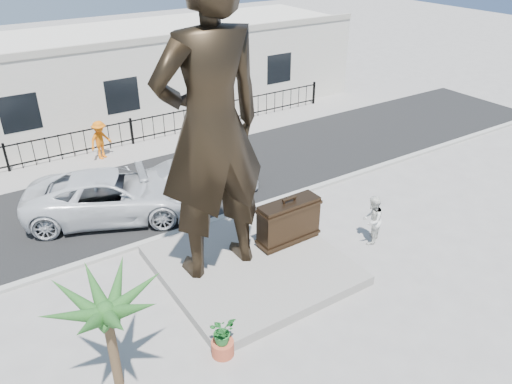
{
  "coord_description": "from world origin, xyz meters",
  "views": [
    {
      "loc": [
        -7.08,
        -8.9,
        9.35
      ],
      "look_at": [
        0.0,
        2.0,
        2.3
      ],
      "focal_mm": 35.0,
      "sensor_mm": 36.0,
      "label": 1
    }
  ],
  "objects_px": {
    "suitcase": "(289,222)",
    "tourist": "(372,220)",
    "car_white": "(113,195)",
    "statue": "(211,128)"
  },
  "relations": [
    {
      "from": "statue",
      "to": "tourist",
      "type": "xyz_separation_m",
      "value": [
        5.02,
        -1.35,
        -3.79
      ]
    },
    {
      "from": "tourist",
      "to": "suitcase",
      "type": "bearing_deg",
      "value": -56.5
    },
    {
      "from": "suitcase",
      "to": "tourist",
      "type": "height_order",
      "value": "suitcase"
    },
    {
      "from": "statue",
      "to": "car_white",
      "type": "relative_size",
      "value": 1.44
    },
    {
      "from": "tourist",
      "to": "car_white",
      "type": "height_order",
      "value": "car_white"
    },
    {
      "from": "statue",
      "to": "car_white",
      "type": "distance_m",
      "value": 6.34
    },
    {
      "from": "tourist",
      "to": "car_white",
      "type": "xyz_separation_m",
      "value": [
        -6.5,
        6.21,
        0.01
      ]
    },
    {
      "from": "suitcase",
      "to": "tourist",
      "type": "xyz_separation_m",
      "value": [
        2.51,
        -1.17,
        -0.18
      ]
    },
    {
      "from": "statue",
      "to": "tourist",
      "type": "height_order",
      "value": "statue"
    },
    {
      "from": "suitcase",
      "to": "car_white",
      "type": "bearing_deg",
      "value": 127.46
    }
  ]
}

